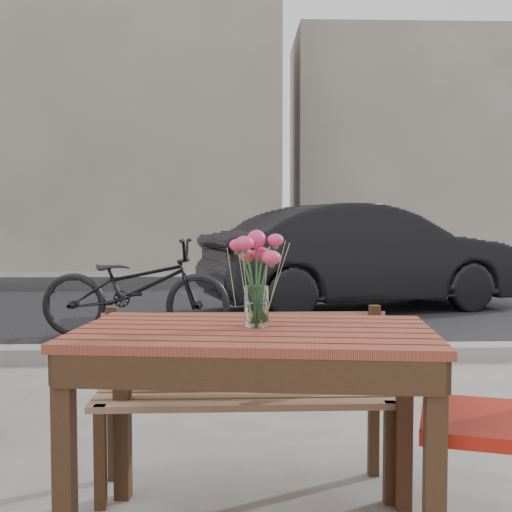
{
  "coord_description": "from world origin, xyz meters",
  "views": [
    {
      "loc": [
        -0.06,
        -2.12,
        1.11
      ],
      "look_at": [
        0.01,
        0.15,
        1.0
      ],
      "focal_mm": 45.0,
      "sensor_mm": 36.0,
      "label": 1
    }
  ],
  "objects_px": {
    "main_vase": "(256,267)",
    "main_table": "(254,364)",
    "parked_car": "(363,257)",
    "bicycle": "(136,288)"
  },
  "relations": [
    {
      "from": "main_vase",
      "to": "main_table",
      "type": "bearing_deg",
      "value": -104.66
    },
    {
      "from": "parked_car",
      "to": "bicycle",
      "type": "bearing_deg",
      "value": 109.54
    },
    {
      "from": "bicycle",
      "to": "parked_car",
      "type": "bearing_deg",
      "value": -50.58
    },
    {
      "from": "main_table",
      "to": "parked_car",
      "type": "height_order",
      "value": "parked_car"
    },
    {
      "from": "main_vase",
      "to": "bicycle",
      "type": "distance_m",
      "value": 4.17
    },
    {
      "from": "main_vase",
      "to": "parked_car",
      "type": "distance_m",
      "value": 6.11
    },
    {
      "from": "parked_car",
      "to": "bicycle",
      "type": "relative_size",
      "value": 2.22
    },
    {
      "from": "main_vase",
      "to": "bicycle",
      "type": "xyz_separation_m",
      "value": [
        -1.05,
        4.01,
        -0.48
      ]
    },
    {
      "from": "main_table",
      "to": "parked_car",
      "type": "relative_size",
      "value": 0.32
    },
    {
      "from": "main_table",
      "to": "bicycle",
      "type": "bearing_deg",
      "value": 110.99
    }
  ]
}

